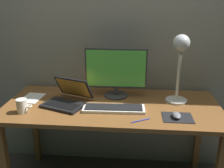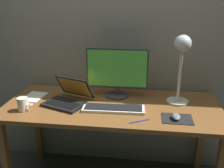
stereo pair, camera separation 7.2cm
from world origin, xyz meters
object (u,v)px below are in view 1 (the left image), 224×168
(mouse, at_px, (177,115))
(coffee_mug, at_px, (22,106))
(keyboard_main, at_px, (114,108))
(laptop, at_px, (68,96))
(desk_lamp, at_px, (180,56))
(pen, at_px, (141,120))
(monitor, at_px, (116,71))

(mouse, xyz_separation_m, coffee_mug, (-1.06, -0.00, 0.03))
(keyboard_main, distance_m, laptop, 0.36)
(keyboard_main, bearing_deg, desk_lamp, 23.04)
(pen, bearing_deg, coffee_mug, 175.71)
(mouse, bearing_deg, laptop, 166.90)
(monitor, bearing_deg, pen, -64.99)
(keyboard_main, relative_size, laptop, 1.17)
(mouse, relative_size, coffee_mug, 0.87)
(laptop, distance_m, coffee_mug, 0.33)
(laptop, bearing_deg, mouse, -13.10)
(desk_lamp, xyz_separation_m, pen, (-0.28, -0.35, -0.35))
(monitor, xyz_separation_m, keyboard_main, (0.00, -0.26, -0.20))
(keyboard_main, height_order, coffee_mug, coffee_mug)
(keyboard_main, bearing_deg, coffee_mug, -171.75)
(keyboard_main, distance_m, coffee_mug, 0.64)
(monitor, bearing_deg, laptop, -153.97)
(laptop, height_order, coffee_mug, laptop)
(laptop, bearing_deg, coffee_mug, -146.82)
(desk_lamp, height_order, coffee_mug, desk_lamp)
(monitor, xyz_separation_m, desk_lamp, (0.47, -0.06, 0.14))
(keyboard_main, relative_size, coffee_mug, 4.02)
(keyboard_main, height_order, laptop, laptop)
(desk_lamp, distance_m, coffee_mug, 1.18)
(mouse, height_order, pen, mouse)
(monitor, relative_size, mouse, 5.01)
(pen, bearing_deg, desk_lamp, 51.58)
(mouse, height_order, coffee_mug, coffee_mug)
(desk_lamp, bearing_deg, coffee_mug, -165.19)
(monitor, relative_size, laptop, 1.27)
(coffee_mug, bearing_deg, pen, -4.29)
(laptop, bearing_deg, monitor, 26.03)
(monitor, distance_m, laptop, 0.42)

